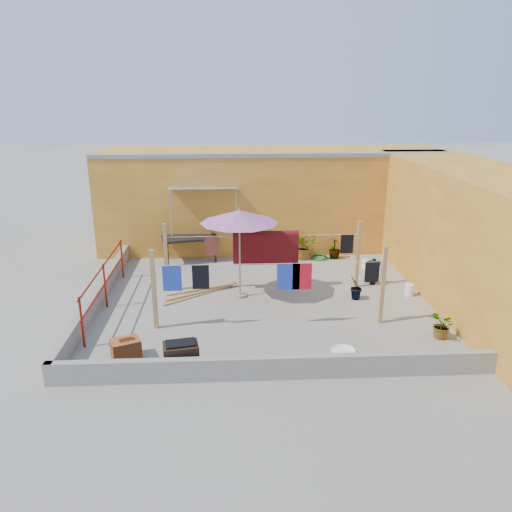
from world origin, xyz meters
name	(u,v)px	position (x,y,z in m)	size (l,w,h in m)	color
ground	(265,300)	(0.00, 0.00, 0.00)	(80.00, 80.00, 0.00)	#9E998E
wall_back	(270,199)	(0.50, 4.69, 1.61)	(11.00, 3.27, 3.21)	gold
wall_right	(476,236)	(5.20, 0.00, 1.60)	(2.40, 9.00, 3.20)	gold
parapet_front	(279,367)	(0.00, -3.58, 0.22)	(8.30, 0.16, 0.44)	gray
parapet_left	(99,295)	(-4.08, 0.00, 0.22)	(0.16, 7.30, 0.44)	gray
red_railing	(104,279)	(-3.85, -0.20, 0.72)	(0.05, 4.20, 1.10)	maroon
clothesline_rig	(266,253)	(0.05, 0.50, 1.08)	(5.09, 2.35, 1.80)	tan
patio_umbrella	(239,217)	(-0.61, 0.30, 2.07)	(2.41, 2.41, 2.31)	gray
outdoor_table	(190,239)	(-2.08, 3.20, 0.70)	(1.78, 1.15, 0.77)	black
brick_stack	(126,349)	(-2.90, -2.71, 0.20)	(0.65, 0.57, 0.47)	#A74F26
lumber_pile	(199,292)	(-1.66, 0.48, 0.06)	(1.88, 1.30, 0.12)	tan
brazier	(181,357)	(-1.79, -3.20, 0.28)	(0.71, 0.53, 0.58)	#311E13
white_basin	(344,351)	(1.38, -2.75, 0.04)	(0.49, 0.49, 0.09)	white
water_jug_a	(409,290)	(3.70, 0.11, 0.15)	(0.22, 0.22, 0.35)	white
water_jug_b	(365,264)	(3.12, 2.19, 0.14)	(0.20, 0.20, 0.32)	white
green_hose	(319,257)	(1.93, 3.20, 0.04)	(0.55, 0.55, 0.08)	#1A7019
plant_back_a	(304,246)	(1.44, 3.20, 0.41)	(0.74, 0.64, 0.82)	#215B1A
plant_back_b	(335,248)	(2.41, 3.20, 0.33)	(0.37, 0.37, 0.66)	#215B1A
plant_right_a	(374,270)	(3.01, 0.95, 0.39)	(0.41, 0.28, 0.79)	#215B1A
plant_right_b	(355,287)	(2.26, -0.07, 0.33)	(0.36, 0.29, 0.65)	#215B1A
plant_right_c	(443,326)	(3.58, -2.22, 0.29)	(0.53, 0.46, 0.59)	#215B1A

